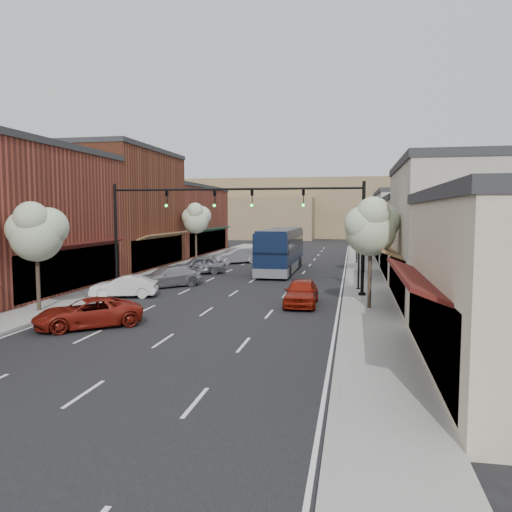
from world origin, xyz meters
The scene contains 28 objects.
ground centered at (0.00, 0.00, 0.00)m, with size 160.00×160.00×0.00m, color black.
sidewalk_left centered at (-8.40, 18.50, 0.07)m, with size 2.80×73.00×0.15m, color gray.
sidewalk_right centered at (8.40, 18.50, 0.07)m, with size 2.80×73.00×0.15m, color gray.
curb_left centered at (-7.00, 18.50, 0.07)m, with size 0.25×73.00×0.17m, color gray.
curb_right centered at (7.00, 18.50, 0.07)m, with size 0.25×73.00×0.17m, color gray.
bldg_left_midnear centered at (-14.23, 6.00, 4.66)m, with size 10.14×14.10×9.40m.
bldg_left_midfar centered at (-14.24, 20.00, 5.40)m, with size 10.14×14.10×10.90m.
bldg_left_far centered at (-14.22, 36.00, 4.16)m, with size 10.14×18.10×8.40m.
bldg_right_midnear centered at (13.72, 6.00, 3.91)m, with size 9.14×12.10×7.90m.
bldg_right_midfar centered at (13.70, 18.00, 3.17)m, with size 9.14×12.10×6.40m.
bldg_right_far centered at (13.71, 32.00, 3.66)m, with size 9.14×16.10×7.40m.
hill_far centered at (0.00, 90.00, 6.00)m, with size 120.00×30.00×12.00m, color #7A6647.
hill_near centered at (-25.00, 78.00, 4.00)m, with size 50.00×20.00×8.00m, color #7A6647.
signal_mast_right centered at (5.62, 8.00, 4.62)m, with size 8.22×0.46×7.00m.
signal_mast_left centered at (-5.62, 8.00, 4.62)m, with size 8.22×0.46×7.00m.
tree_right_near centered at (8.35, 3.94, 4.45)m, with size 2.85×2.65×5.95m.
tree_right_far centered at (8.35, 19.94, 3.99)m, with size 2.85×2.65×5.43m.
tree_left_near centered at (-8.25, -0.06, 4.22)m, with size 2.85×2.65×5.69m.
tree_left_far centered at (-8.25, 25.94, 4.60)m, with size 2.85×2.65×6.13m.
lamp_post_near centered at (7.80, 10.50, 3.01)m, with size 0.44×0.44×4.44m.
lamp_post_far centered at (7.80, 28.00, 3.01)m, with size 0.44×0.44×4.44m.
coach_bus centered at (1.29, 20.12, 1.94)m, with size 2.76×12.21×3.73m.
red_hatchback centered at (4.65, 4.70, 0.74)m, with size 1.75×4.36×1.49m, color maroon.
parked_car_a centered at (-4.20, -2.40, 0.65)m, with size 2.16×4.68×1.30m, color maroon.
parked_car_b centered at (-6.20, 5.32, 0.65)m, with size 1.38×3.97×1.31m, color silver.
parked_car_c centered at (-5.17, 9.82, 0.71)m, with size 1.99×4.88×1.42m, color gray.
parked_car_d centered at (-5.26, 17.26, 0.74)m, with size 1.76×4.37×1.49m, color slate.
parked_car_e centered at (-4.20, 26.17, 0.79)m, with size 1.68×4.81×1.59m, color #A9A9AE.
Camera 1 is at (7.43, -22.56, 5.14)m, focal length 35.00 mm.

